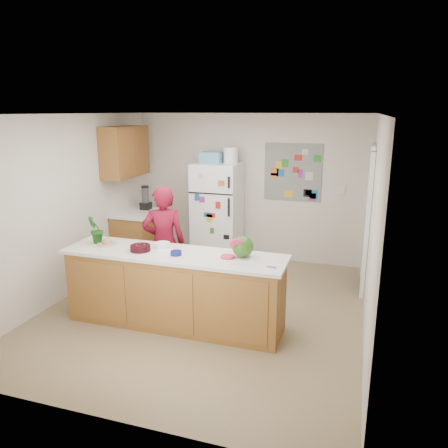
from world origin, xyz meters
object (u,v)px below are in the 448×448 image
(watermelon, at_px, (243,247))
(cherry_bowl, at_px, (140,248))
(person, at_px, (164,243))
(refrigerator, at_px, (217,213))

(watermelon, xyz_separation_m, cherry_bowl, (-1.23, -0.11, -0.10))
(watermelon, relative_size, cherry_bowl, 1.01)
(person, bearing_deg, refrigerator, -121.19)
(person, height_order, watermelon, person)
(refrigerator, relative_size, person, 1.08)
(person, height_order, cherry_bowl, person)
(watermelon, height_order, cherry_bowl, watermelon)
(refrigerator, relative_size, watermelon, 6.97)
(watermelon, bearing_deg, cherry_bowl, -174.66)
(person, bearing_deg, watermelon, 129.48)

